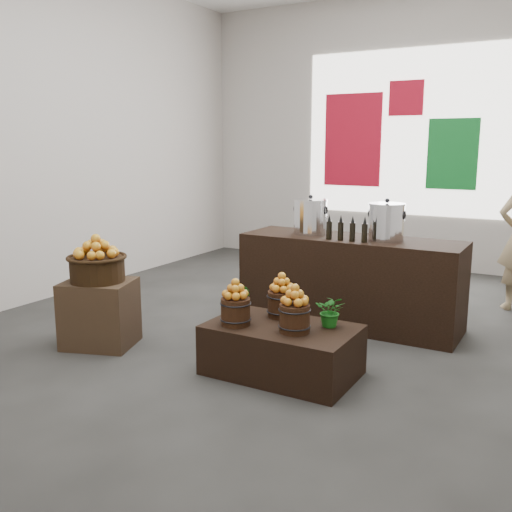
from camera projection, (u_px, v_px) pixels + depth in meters
The scene contains 22 objects.
ground at pixel (287, 325), 5.91m from camera, with size 7.00×7.00×0.00m, color #363634.
back_wall at pixel (392, 133), 8.51m from camera, with size 6.00×0.04×4.00m, color #B2ACA4.
back_opening at pixel (412, 133), 8.35m from camera, with size 3.20×0.02×2.40m, color white.
deco_red_left at pixel (353, 140), 8.80m from camera, with size 0.90×0.04×1.40m, color #B40D23.
deco_green_right at pixel (452, 154), 8.11m from camera, with size 0.70×0.04×1.00m, color #117228.
deco_red_upper at pixel (406, 98), 8.30m from camera, with size 0.50×0.04×0.50m, color #B40D23.
crate at pixel (100, 313), 5.25m from camera, with size 0.61×0.50×0.61m, color #473321.
wicker_basket at pixel (97, 269), 5.17m from camera, with size 0.49×0.49×0.22m, color black.
apples_in_basket at pixel (96, 246), 5.13m from camera, with size 0.38×0.38×0.20m, color maroon, non-canonical shape.
display_table at pixel (282, 350), 4.61m from camera, with size 1.18×0.73×0.41m, color black.
apple_bucket_front_left at pixel (236, 312), 4.57m from camera, with size 0.24×0.24×0.22m, color #36190E.
apples_in_bucket_front_left at pixel (235, 289), 4.54m from camera, with size 0.18×0.18×0.16m, color maroon, non-canonical shape.
apple_bucket_front_right at pixel (295, 318), 4.39m from camera, with size 0.24×0.24×0.22m, color #36190E.
apples_in_bucket_front_right at pixel (295, 295), 4.36m from camera, with size 0.18×0.18×0.16m, color maroon, non-canonical shape.
apple_bucket_rear at pixel (282, 304), 4.79m from camera, with size 0.24×0.24×0.22m, color #36190E.
apples_in_bucket_rear at pixel (282, 282), 4.75m from camera, with size 0.18×0.18×0.16m, color maroon, non-canonical shape.
herb_garnish_right at pixel (331, 311), 4.52m from camera, with size 0.24×0.20×0.26m, color #135D15.
herb_garnish_left at pixel (242, 300), 4.83m from camera, with size 0.15×0.12×0.27m, color #135D15.
counter at pixel (350, 281), 5.85m from camera, with size 2.23×0.71×0.91m, color black.
stock_pot_left at pixel (310, 218), 5.95m from camera, with size 0.34×0.34×0.34m, color silver.
stock_pot_center at pixel (386, 223), 5.56m from camera, with size 0.34×0.34×0.34m, color silver.
oil_cruets at pixel (344, 228), 5.55m from camera, with size 0.32×0.06×0.25m, color black, non-canonical shape.
Camera 1 is at (2.50, -5.09, 1.84)m, focal length 40.00 mm.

